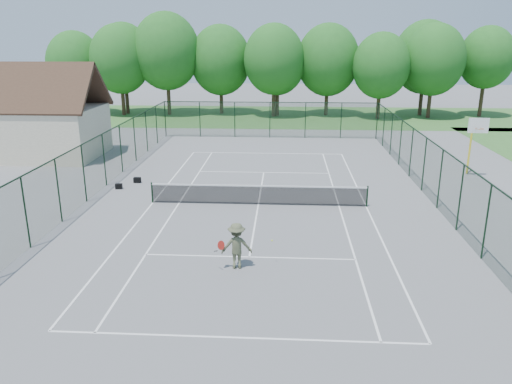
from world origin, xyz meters
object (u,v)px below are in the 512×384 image
(sports_bag_a, at_px, (119,186))
(basketball_goal, at_px, (475,135))
(tennis_net, at_px, (258,194))
(tennis_player, at_px, (237,246))

(sports_bag_a, bearing_deg, basketball_goal, 5.84)
(tennis_net, relative_size, tennis_player, 5.03)
(sports_bag_a, bearing_deg, tennis_net, -21.27)
(sports_bag_a, height_order, tennis_player, tennis_player)
(tennis_net, relative_size, sports_bag_a, 29.59)
(basketball_goal, bearing_deg, sports_bag_a, -168.97)
(tennis_net, bearing_deg, basketball_goal, 26.51)
(sports_bag_a, relative_size, tennis_player, 0.17)
(tennis_net, xyz_separation_m, sports_bag_a, (-8.04, 2.32, -0.43))
(tennis_player, bearing_deg, tennis_net, 86.89)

